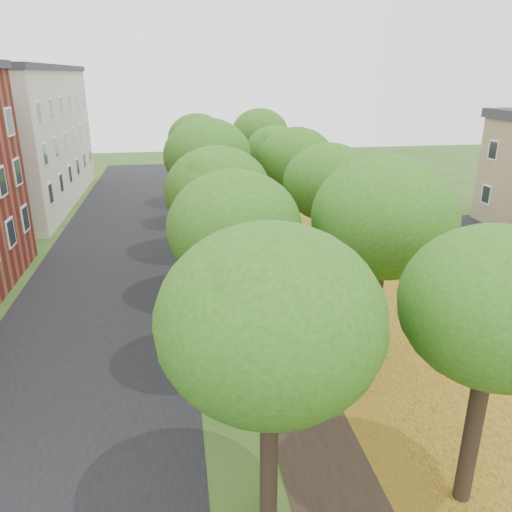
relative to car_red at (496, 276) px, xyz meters
name	(u,v)px	position (x,y,z in m)	size (l,w,h in m)	color
ground	(359,510)	(-11.00, -11.49, -0.64)	(120.00, 120.00, 0.00)	#2D4C19
street_asphalt	(108,283)	(-18.50, 3.51, -0.64)	(8.00, 70.00, 0.01)	black
footpath	(258,274)	(-11.00, 3.51, -0.63)	(3.20, 70.00, 0.01)	black
leaf_verge	(351,269)	(-6.00, 3.51, -0.63)	(7.50, 70.00, 0.01)	gold
parking_lot	(486,254)	(2.50, 4.51, -0.64)	(9.00, 16.00, 0.01)	black
tree_row_west	(212,176)	(-13.20, 3.51, 4.55)	(4.24, 34.24, 7.02)	black
tree_row_east	(310,173)	(-8.40, 3.51, 4.55)	(4.24, 34.24, 7.02)	black
building_cream	(1,137)	(-28.00, 21.51, 4.57)	(10.30, 20.30, 10.40)	beige
car_red	(496,276)	(0.00, 0.00, 0.00)	(1.35, 3.87, 1.28)	maroon
car_grey	(436,237)	(0.00, 5.88, 0.09)	(2.04, 5.02, 1.46)	#302F34
car_white	(429,229)	(0.51, 7.66, 0.01)	(2.16, 4.69, 1.30)	white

